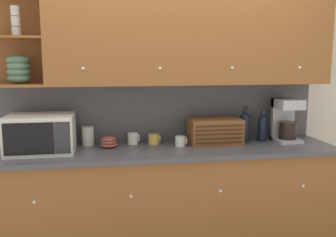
# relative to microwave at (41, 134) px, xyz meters

# --- Properties ---
(ground_plane) EXTENTS (24.00, 24.00, 0.00)m
(ground_plane) POSITION_rel_microwave_xyz_m (1.04, 0.28, -1.08)
(ground_plane) COLOR slate
(wall_back) EXTENTS (5.21, 0.06, 2.60)m
(wall_back) POSITION_rel_microwave_xyz_m (1.04, 0.31, 0.22)
(wall_back) COLOR silver
(wall_back) RESTS_ON ground_plane
(counter_unit) EXTENTS (2.83, 0.64, 0.93)m
(counter_unit) POSITION_rel_microwave_xyz_m (1.04, -0.03, -0.61)
(counter_unit) COLOR #935628
(counter_unit) RESTS_ON ground_plane
(backsplash_panel) EXTENTS (2.81, 0.01, 0.53)m
(backsplash_panel) POSITION_rel_microwave_xyz_m (1.04, 0.27, 0.11)
(backsplash_panel) COLOR #4C4C51
(backsplash_panel) RESTS_ON counter_unit
(upper_cabinets) EXTENTS (2.81, 0.37, 0.79)m
(upper_cabinets) POSITION_rel_microwave_xyz_m (1.20, 0.10, 0.76)
(upper_cabinets) COLOR #935628
(upper_cabinets) RESTS_ON backsplash_panel
(microwave) EXTENTS (0.52, 0.39, 0.30)m
(microwave) POSITION_rel_microwave_xyz_m (0.00, 0.00, 0.00)
(microwave) COLOR silver
(microwave) RESTS_ON counter_unit
(storage_canister) EXTENTS (0.11, 0.11, 0.17)m
(storage_canister) POSITION_rel_microwave_xyz_m (0.36, 0.19, -0.06)
(storage_canister) COLOR silver
(storage_canister) RESTS_ON counter_unit
(bowl_stack_on_counter) EXTENTS (0.14, 0.14, 0.09)m
(bowl_stack_on_counter) POSITION_rel_microwave_xyz_m (0.53, 0.08, -0.11)
(bowl_stack_on_counter) COLOR #9E473D
(bowl_stack_on_counter) RESTS_ON counter_unit
(mug) EXTENTS (0.10, 0.09, 0.10)m
(mug) POSITION_rel_microwave_xyz_m (0.75, 0.18, -0.10)
(mug) COLOR silver
(mug) RESTS_ON counter_unit
(mug_blue_second) EXTENTS (0.11, 0.09, 0.09)m
(mug_blue_second) POSITION_rel_microwave_xyz_m (0.93, 0.15, -0.11)
(mug_blue_second) COLOR gold
(mug_blue_second) RESTS_ON counter_unit
(mug_patterned_third) EXTENTS (0.10, 0.09, 0.09)m
(mug_patterned_third) POSITION_rel_microwave_xyz_m (1.14, 0.02, -0.11)
(mug_patterned_third) COLOR silver
(mug_patterned_third) RESTS_ON counter_unit
(bread_box) EXTENTS (0.45, 0.29, 0.22)m
(bread_box) POSITION_rel_microwave_xyz_m (1.45, 0.07, -0.04)
(bread_box) COLOR brown
(bread_box) RESTS_ON counter_unit
(wine_bottle) EXTENTS (0.09, 0.09, 0.33)m
(wine_bottle) POSITION_rel_microwave_xyz_m (1.75, 0.11, -0.00)
(wine_bottle) COLOR black
(wine_bottle) RESTS_ON counter_unit
(second_wine_bottle) EXTENTS (0.08, 0.08, 0.29)m
(second_wine_bottle) POSITION_rel_microwave_xyz_m (1.91, 0.10, -0.02)
(second_wine_bottle) COLOR black
(second_wine_bottle) RESTS_ON counter_unit
(coffee_maker) EXTENTS (0.21, 0.24, 0.39)m
(coffee_maker) POSITION_rel_microwave_xyz_m (2.12, 0.07, 0.04)
(coffee_maker) COLOR #B7B7BC
(coffee_maker) RESTS_ON counter_unit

